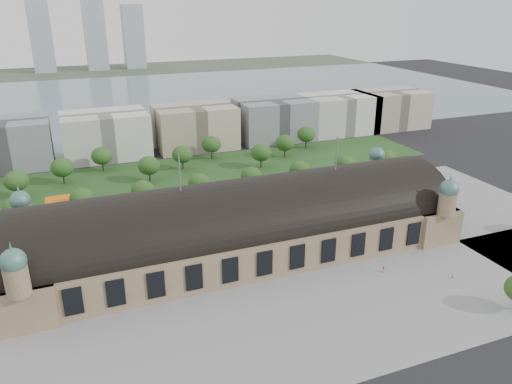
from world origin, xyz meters
name	(u,v)px	position (x,y,z in m)	size (l,w,h in m)	color
ground	(242,253)	(0.00, 0.00, 0.00)	(900.00, 900.00, 0.00)	black
station	(242,226)	(0.00, 0.00, 10.28)	(150.00, 48.40, 44.30)	#9A7E5F
plaza_south	(332,318)	(10.00, -44.00, 0.00)	(190.00, 48.00, 0.12)	gray
plaza_east	(475,209)	(103.00, 0.00, 0.00)	(56.00, 100.00, 0.12)	gray
road_slab	(161,219)	(-20.00, 38.00, 0.00)	(260.00, 26.00, 0.10)	black
grass_belt	(148,175)	(-15.00, 93.00, 0.00)	(300.00, 45.00, 0.10)	#20461C
petrol_station	(66,200)	(-53.91, 65.28, 2.95)	(14.00, 13.00, 5.05)	orange
lake	(122,100)	(0.00, 298.00, 0.00)	(700.00, 320.00, 0.08)	slate
far_shore	(100,71)	(0.00, 498.00, 0.00)	(700.00, 120.00, 0.14)	#44513D
far_tower_left	(41,37)	(-60.00, 508.00, 40.00)	(24.00, 24.00, 80.00)	#9EA8B2
far_tower_mid	(95,33)	(0.00, 508.00, 42.50)	(24.00, 24.00, 85.00)	#9EA8B2
far_tower_right	(133,37)	(45.00, 508.00, 37.50)	(24.00, 24.00, 75.00)	#9EA8B2
office_2	(4,144)	(-80.00, 133.00, 12.00)	(45.00, 32.00, 24.00)	gray
office_3	(106,135)	(-30.00, 133.00, 12.00)	(45.00, 32.00, 24.00)	silver
office_4	(195,127)	(20.00, 133.00, 12.00)	(45.00, 32.00, 24.00)	#BDAC95
office_5	(274,120)	(70.00, 133.00, 12.00)	(45.00, 32.00, 24.00)	gray
office_6	(338,114)	(115.00, 133.00, 12.00)	(45.00, 32.00, 24.00)	silver
office_7	(390,109)	(155.00, 133.00, 12.00)	(45.00, 32.00, 24.00)	#BDAC95
tree_row_2	(16,207)	(-72.00, 53.00, 7.43)	(9.60, 9.60, 11.52)	#2D2116
tree_row_3	(82,198)	(-48.00, 53.00, 7.43)	(9.60, 9.60, 11.52)	#2D2116
tree_row_4	(143,190)	(-24.00, 53.00, 7.43)	(9.60, 9.60, 11.52)	#2D2116
tree_row_5	(199,183)	(0.00, 53.00, 7.43)	(9.60, 9.60, 11.52)	#2D2116
tree_row_6	(251,176)	(24.00, 53.00, 7.43)	(9.60, 9.60, 11.52)	#2D2116
tree_row_7	(300,170)	(48.00, 53.00, 7.43)	(9.60, 9.60, 11.52)	#2D2116
tree_row_8	(345,164)	(72.00, 53.00, 7.43)	(9.60, 9.60, 11.52)	#2D2116
tree_row_9	(387,158)	(96.00, 53.00, 7.43)	(9.60, 9.60, 11.52)	#2D2116
tree_belt_3	(16,181)	(-73.00, 83.00, 8.05)	(10.40, 10.40, 12.48)	#2D2116
tree_belt_4	(62,167)	(-54.00, 95.00, 8.05)	(10.40, 10.40, 12.48)	#2D2116
tree_belt_5	(102,156)	(-35.00, 107.00, 8.05)	(10.40, 10.40, 12.48)	#2D2116
tree_belt_6	(149,166)	(-16.00, 83.00, 8.05)	(10.40, 10.40, 12.48)	#2D2116
tree_belt_7	(182,154)	(3.00, 95.00, 8.05)	(10.40, 10.40, 12.48)	#2D2116
tree_belt_8	(212,144)	(22.00, 107.00, 8.05)	(10.40, 10.40, 12.48)	#2D2116
tree_belt_9	(261,153)	(41.00, 83.00, 8.05)	(10.40, 10.40, 12.48)	#2D2116
tree_belt_10	(285,143)	(60.00, 95.00, 8.05)	(10.40, 10.40, 12.48)	#2D2116
tree_belt_11	(306,134)	(79.00, 107.00, 8.05)	(10.40, 10.40, 12.48)	#2D2116
traffic_car_2	(50,244)	(-61.09, 29.96, 0.76)	(2.51, 5.44, 1.51)	black
traffic_car_3	(144,217)	(-26.36, 40.69, 0.79)	(2.22, 5.47, 1.59)	maroon
traffic_car_5	(302,195)	(42.34, 38.57, 0.78)	(1.64, 4.71, 1.55)	slate
traffic_car_6	(375,187)	(78.58, 36.11, 0.71)	(2.35, 5.10, 1.42)	white
parked_car_0	(75,246)	(-52.97, 25.00, 0.69)	(1.47, 4.21, 1.39)	black
parked_car_1	(11,262)	(-72.96, 21.00, 0.66)	(2.18, 4.72, 1.31)	maroon
parked_car_2	(103,242)	(-43.30, 25.00, 0.65)	(1.81, 4.45, 1.29)	#192948
parked_car_3	(123,242)	(-36.72, 22.01, 0.76)	(1.80, 4.46, 1.52)	slate
parked_car_4	(93,248)	(-47.01, 21.00, 0.80)	(1.70, 4.86, 1.60)	silver
parked_car_5	(112,245)	(-40.73, 21.00, 0.71)	(2.37, 5.13, 1.43)	gray
parked_car_6	(134,236)	(-32.41, 25.00, 0.78)	(2.19, 5.38, 1.56)	black
bus_west	(193,221)	(-9.70, 28.29, 1.69)	(2.83, 12.11, 3.37)	#BF451E
bus_mid	(229,211)	(6.39, 32.00, 1.65)	(2.78, 11.87, 3.31)	beige
bus_east	(296,200)	(36.30, 32.00, 1.82)	(3.06, 13.06, 3.64)	beige
pedestrian_0	(383,270)	(37.26, -28.92, 0.99)	(0.97, 0.55, 1.98)	gray
pedestrian_1	(452,277)	(54.92, -40.06, 0.76)	(0.56, 0.37, 1.53)	gray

